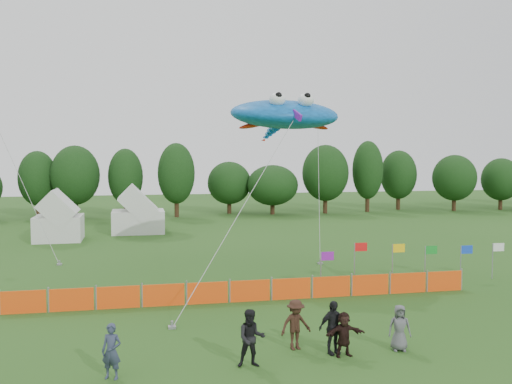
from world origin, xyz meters
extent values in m
plane|color=#234C16|center=(0.00, 0.00, 0.00)|extent=(160.00, 160.00, 0.00)
cylinder|color=#382314|center=(-15.73, 46.21, 1.19)|extent=(0.50, 0.50, 2.38)
ellipsoid|color=black|center=(-15.73, 46.21, 4.30)|extent=(4.09, 4.09, 5.35)
cylinder|color=#382314|center=(-11.75, 45.39, 1.29)|extent=(0.50, 0.50, 2.57)
ellipsoid|color=black|center=(-11.75, 45.39, 4.64)|extent=(5.20, 5.20, 5.79)
cylinder|color=#382314|center=(-6.44, 45.32, 1.23)|extent=(0.50, 0.50, 2.46)
ellipsoid|color=black|center=(-6.44, 45.32, 4.45)|extent=(3.78, 3.78, 5.55)
cylinder|color=#382314|center=(-0.99, 43.92, 1.33)|extent=(0.50, 0.50, 2.66)
ellipsoid|color=black|center=(-0.99, 43.92, 4.81)|extent=(4.05, 4.05, 5.99)
cylinder|color=#382314|center=(5.28, 46.53, 0.99)|extent=(0.50, 0.50, 1.98)
ellipsoid|color=black|center=(5.28, 46.53, 3.58)|extent=(5.06, 5.06, 4.46)
cylinder|color=#382314|center=(9.99, 44.56, 0.93)|extent=(0.50, 0.50, 1.86)
ellipsoid|color=black|center=(9.99, 44.56, 3.35)|extent=(5.86, 5.86, 4.18)
cylinder|color=#382314|center=(16.28, 44.38, 1.31)|extent=(0.50, 0.50, 2.62)
ellipsoid|color=black|center=(16.28, 44.38, 4.73)|extent=(5.41, 5.41, 5.89)
cylinder|color=#382314|center=(21.78, 44.99, 1.39)|extent=(0.50, 0.50, 2.78)
ellipsoid|color=black|center=(21.78, 44.99, 5.02)|extent=(3.67, 3.67, 6.26)
cylinder|color=#382314|center=(26.67, 46.88, 1.21)|extent=(0.50, 0.50, 2.42)
ellipsoid|color=black|center=(26.67, 46.88, 4.36)|extent=(4.46, 4.46, 5.44)
cylinder|color=#382314|center=(32.69, 44.13, 1.12)|extent=(0.50, 0.50, 2.24)
ellipsoid|color=black|center=(32.69, 44.13, 4.04)|extent=(5.26, 5.26, 5.03)
cylinder|color=#382314|center=(39.09, 44.15, 1.05)|extent=(0.50, 0.50, 2.10)
ellipsoid|color=black|center=(39.09, 44.15, 3.80)|extent=(4.74, 4.74, 4.73)
cube|color=silver|center=(-11.37, 28.67, 1.00)|extent=(3.62, 3.62, 1.99)
cube|color=silver|center=(-5.15, 32.02, 0.98)|extent=(4.47, 3.58, 1.97)
cube|color=#F64A0D|center=(-10.09, 6.98, 0.50)|extent=(1.90, 0.06, 1.00)
cube|color=#F64A0D|center=(-8.09, 6.98, 0.50)|extent=(1.90, 0.06, 1.00)
cube|color=#F64A0D|center=(-6.09, 6.98, 0.50)|extent=(1.90, 0.06, 1.00)
cube|color=#F64A0D|center=(-4.09, 6.98, 0.50)|extent=(1.90, 0.06, 1.00)
cube|color=#F64A0D|center=(-2.09, 6.98, 0.50)|extent=(1.90, 0.06, 1.00)
cube|color=#F64A0D|center=(-0.09, 6.98, 0.50)|extent=(1.90, 0.06, 1.00)
cube|color=#F64A0D|center=(1.91, 6.98, 0.50)|extent=(1.90, 0.06, 1.00)
cube|color=#F64A0D|center=(3.91, 6.98, 0.50)|extent=(1.90, 0.06, 1.00)
cube|color=#F64A0D|center=(5.91, 6.98, 0.50)|extent=(1.90, 0.06, 1.00)
cube|color=#F64A0D|center=(7.91, 6.98, 0.50)|extent=(1.90, 0.06, 1.00)
cube|color=#F64A0D|center=(9.91, 6.98, 0.50)|extent=(1.90, 0.06, 1.00)
cylinder|color=gray|center=(4.00, 8.84, 0.94)|extent=(0.06, 0.06, 1.88)
cube|color=purple|center=(4.35, 8.84, 1.65)|extent=(0.70, 0.02, 0.45)
cylinder|color=gray|center=(6.00, 9.26, 1.11)|extent=(0.06, 0.06, 2.21)
cube|color=red|center=(6.35, 9.26, 1.99)|extent=(0.70, 0.02, 0.45)
cylinder|color=gray|center=(8.00, 8.93, 1.07)|extent=(0.06, 0.06, 2.14)
cube|color=yellow|center=(8.35, 8.93, 1.91)|extent=(0.70, 0.02, 0.45)
cylinder|color=gray|center=(10.00, 9.14, 0.97)|extent=(0.06, 0.06, 1.94)
cube|color=#148C26|center=(10.35, 9.14, 1.71)|extent=(0.70, 0.02, 0.45)
cylinder|color=gray|center=(12.00, 8.93, 0.96)|extent=(0.06, 0.06, 1.92)
cube|color=blue|center=(12.35, 8.93, 1.70)|extent=(0.70, 0.02, 0.45)
cylinder|color=gray|center=(14.00, 9.02, 0.99)|extent=(0.06, 0.06, 1.97)
cube|color=white|center=(14.35, 9.02, 1.75)|extent=(0.70, 0.02, 0.45)
imported|color=#2E364E|center=(-6.03, -1.21, 0.86)|extent=(0.74, 0.62, 1.72)
imported|color=black|center=(-1.64, -1.10, 0.94)|extent=(0.97, 0.79, 1.88)
imported|color=#311C13|center=(0.21, 0.19, 0.89)|extent=(1.26, 0.88, 1.78)
imported|color=black|center=(1.34, -0.51, 0.93)|extent=(1.16, 0.71, 1.85)
imported|color=#54555A|center=(3.75, -0.65, 0.81)|extent=(0.89, 0.69, 1.61)
imported|color=black|center=(1.64, -0.81, 0.76)|extent=(1.45, 0.55, 1.53)
ellipsoid|color=blue|center=(3.29, 13.47, 9.20)|extent=(7.40, 6.16, 2.30)
sphere|color=white|center=(2.47, 12.04, 9.91)|extent=(0.92, 0.92, 0.92)
sphere|color=white|center=(4.11, 12.04, 9.91)|extent=(0.92, 0.92, 0.92)
ellipsoid|color=red|center=(1.54, 13.68, 8.60)|extent=(1.93, 0.84, 0.30)
ellipsoid|color=red|center=(5.04, 13.68, 8.60)|extent=(1.93, 0.84, 0.30)
cube|color=purple|center=(3.29, 10.95, 8.98)|extent=(0.37, 0.96, 0.70)
cylinder|color=#A5A5A5|center=(-0.31, 7.41, 4.45)|extent=(7.24, 7.82, 8.92)
cube|color=gray|center=(-3.91, 3.52, 0.05)|extent=(0.30, 0.30, 0.10)
cube|color=white|center=(7.69, 20.95, 9.89)|extent=(1.28, 0.35, 1.28)
cylinder|color=#A5A5A5|center=(6.85, 17.98, 4.95)|extent=(1.73, 5.98, 9.91)
cube|color=gray|center=(6.00, 15.00, 0.05)|extent=(0.30, 0.30, 0.10)
cylinder|color=#A5A5A5|center=(-12.57, 20.30, 5.31)|extent=(5.18, 4.63, 10.63)
cube|color=gray|center=(-10.00, 18.00, 0.05)|extent=(0.30, 0.30, 0.10)
camera|label=1|loc=(-5.18, -18.81, 6.87)|focal=40.00mm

